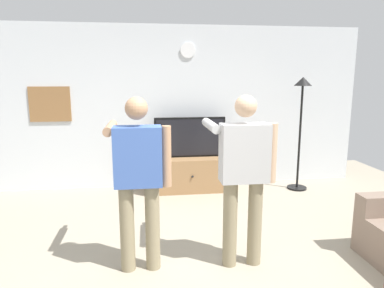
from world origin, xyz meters
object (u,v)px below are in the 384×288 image
television (190,137)px  person_standing_nearer_lamp (138,174)px  tv_stand (190,174)px  framed_picture (50,104)px  floor_lamp (301,110)px  wall_clock (188,50)px  person_standing_nearer_couch (244,170)px

television → person_standing_nearer_lamp: size_ratio=0.69×
tv_stand → person_standing_nearer_lamp: person_standing_nearer_lamp is taller
framed_picture → floor_lamp: size_ratio=0.34×
floor_lamp → person_standing_nearer_lamp: size_ratio=1.10×
person_standing_nearer_lamp → television: bearing=71.7°
television → wall_clock: bearing=90.0°
tv_stand → wall_clock: size_ratio=5.92×
framed_picture → floor_lamp: floor_lamp is taller
television → framed_picture: bearing=173.6°
floor_lamp → person_standing_nearer_couch: size_ratio=1.10×
floor_lamp → person_standing_nearer_couch: (-1.59, -2.22, -0.36)m
framed_picture → person_standing_nearer_lamp: (1.43, -2.66, -0.47)m
wall_clock → framed_picture: size_ratio=0.39×
framed_picture → person_standing_nearer_couch: 3.67m
wall_clock → person_standing_nearer_lamp: (-0.80, -2.65, -1.33)m
television → floor_lamp: floor_lamp is taller
person_standing_nearer_couch → person_standing_nearer_lamp: bearing=177.6°
wall_clock → floor_lamp: bearing=-14.9°
tv_stand → person_standing_nearer_couch: size_ratio=0.86×
person_standing_nearer_lamp → framed_picture: bearing=118.4°
framed_picture → person_standing_nearer_couch: (2.44, -2.70, -0.46)m
wall_clock → television: bearing=-90.0°
floor_lamp → person_standing_nearer_couch: floor_lamp is taller
tv_stand → television: (0.00, 0.05, 0.61)m
tv_stand → television: 0.61m
tv_stand → television: size_ratio=1.26×
framed_picture → floor_lamp: 4.05m
tv_stand → framed_picture: 2.53m
wall_clock → framed_picture: 2.39m
person_standing_nearer_couch → television: bearing=94.9°
wall_clock → person_standing_nearer_couch: bearing=-85.5°
television → framed_picture: (-2.23, 0.25, 0.55)m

